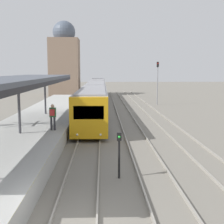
{
  "coord_description": "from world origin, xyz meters",
  "views": [
    {
      "loc": [
        0.92,
        -8.93,
        4.74
      ],
      "look_at": [
        1.6,
        14.06,
        1.66
      ],
      "focal_mm": 50.0,
      "sensor_mm": 36.0,
      "label": 1
    }
  ],
  "objects_px": {
    "person_on_platform": "(53,115)",
    "train_near": "(96,93)",
    "signal_mast_far": "(158,78)",
    "signal_post_near": "(119,150)"
  },
  "relations": [
    {
      "from": "signal_post_near",
      "to": "train_near",
      "type": "bearing_deg",
      "value": 93.26
    },
    {
      "from": "train_near",
      "to": "person_on_platform",
      "type": "bearing_deg",
      "value": -95.82
    },
    {
      "from": "person_on_platform",
      "to": "train_near",
      "type": "bearing_deg",
      "value": 84.18
    },
    {
      "from": "train_near",
      "to": "signal_post_near",
      "type": "height_order",
      "value": "train_near"
    },
    {
      "from": "train_near",
      "to": "signal_post_near",
      "type": "distance_m",
      "value": 28.59
    },
    {
      "from": "person_on_platform",
      "to": "signal_post_near",
      "type": "height_order",
      "value": "person_on_platform"
    },
    {
      "from": "person_on_platform",
      "to": "signal_post_near",
      "type": "bearing_deg",
      "value": -58.54
    },
    {
      "from": "signal_mast_far",
      "to": "train_near",
      "type": "bearing_deg",
      "value": -173.5
    },
    {
      "from": "person_on_platform",
      "to": "signal_mast_far",
      "type": "relative_size",
      "value": 0.28
    },
    {
      "from": "person_on_platform",
      "to": "signal_post_near",
      "type": "xyz_separation_m",
      "value": [
        3.89,
        -6.35,
        -0.67
      ]
    }
  ]
}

